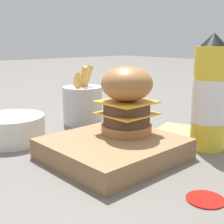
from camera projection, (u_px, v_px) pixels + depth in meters
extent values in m
plane|color=#5B5651|center=(113.00, 158.00, 0.58)|extent=(6.00, 6.00, 0.00)
cube|color=olive|center=(112.00, 148.00, 0.58)|extent=(0.22, 0.21, 0.04)
cylinder|color=#9E6638|center=(126.00, 129.00, 0.60)|extent=(0.10, 0.10, 0.02)
cylinder|color=#4C3323|center=(127.00, 119.00, 0.60)|extent=(0.09, 0.09, 0.02)
cube|color=gold|center=(127.00, 113.00, 0.60)|extent=(0.09, 0.09, 0.00)
cylinder|color=#4C3323|center=(127.00, 108.00, 0.59)|extent=(0.09, 0.09, 0.02)
cube|color=gold|center=(127.00, 102.00, 0.59)|extent=(0.09, 0.09, 0.00)
ellipsoid|color=#9E6638|center=(127.00, 84.00, 0.58)|extent=(0.10, 0.10, 0.07)
cylinder|color=yellow|center=(210.00, 99.00, 0.61)|extent=(0.07, 0.07, 0.20)
cylinder|color=silver|center=(210.00, 101.00, 0.61)|extent=(0.07, 0.07, 0.09)
cone|color=black|center=(214.00, 39.00, 0.59)|extent=(0.05, 0.05, 0.03)
cylinder|color=#B7B7BC|center=(83.00, 105.00, 0.81)|extent=(0.10, 0.10, 0.10)
cube|color=gold|center=(85.00, 88.00, 0.82)|extent=(0.03, 0.02, 0.07)
cube|color=gold|center=(78.00, 89.00, 0.78)|extent=(0.02, 0.02, 0.07)
cube|color=gold|center=(80.00, 87.00, 0.81)|extent=(0.01, 0.03, 0.07)
cube|color=gold|center=(76.00, 89.00, 0.82)|extent=(0.02, 0.02, 0.06)
cube|color=gold|center=(83.00, 84.00, 0.80)|extent=(0.02, 0.04, 0.09)
cube|color=gold|center=(86.00, 83.00, 0.81)|extent=(0.04, 0.02, 0.09)
cylinder|color=silver|center=(12.00, 129.00, 0.67)|extent=(0.14, 0.14, 0.06)
cylinder|color=beige|center=(11.00, 117.00, 0.66)|extent=(0.11, 0.11, 0.01)
cylinder|color=#9E140F|center=(205.00, 199.00, 0.43)|extent=(0.05, 0.05, 0.00)
cube|color=tan|center=(181.00, 130.00, 0.75)|extent=(0.14, 0.14, 0.00)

